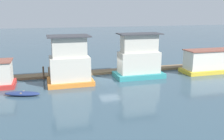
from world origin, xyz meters
name	(u,v)px	position (x,y,z in m)	size (l,w,h in m)	color
ground_plane	(110,79)	(0.00, 0.00, 0.00)	(200.00, 200.00, 0.00)	#385160
dock_walkway	(103,72)	(0.00, 3.34, 0.15)	(42.40, 1.88, 0.30)	#846B4C
houseboat_orange	(69,63)	(-5.01, -0.59, 2.49)	(5.24, 3.90, 5.65)	orange
houseboat_teal	(139,59)	(3.86, 0.01, 2.38)	(6.20, 3.46, 5.63)	teal
houseboat_yellow	(209,62)	(14.14, -0.23, 1.51)	(7.41, 3.24, 3.19)	gold
dinghy_navy	(22,94)	(-10.17, -3.64, 0.21)	(3.77, 2.11, 0.42)	navy
mooring_post_near_right	(43,73)	(-8.00, 2.15, 0.82)	(0.21, 0.21, 1.63)	brown
mooring_post_near_left	(49,73)	(-7.27, 2.15, 0.76)	(0.30, 0.30, 1.53)	#846B4C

